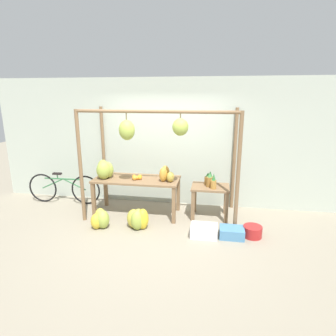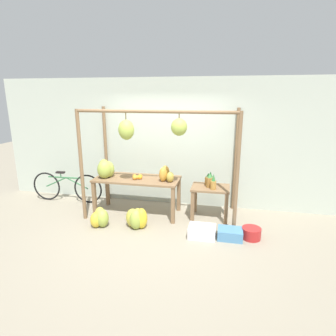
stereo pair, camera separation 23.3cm
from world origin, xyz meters
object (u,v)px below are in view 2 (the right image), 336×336
pineapple_cluster (210,181)px  banana_pile_ground_left (100,218)px  banana_pile_on_table (106,169)px  fruit_crate_white (202,231)px  orange_pile (137,177)px  parked_bicycle (67,187)px  banana_pile_ground_right (137,218)px  blue_bucket (251,233)px  fruit_crate_purple (230,234)px  papaya_pile (166,174)px

pineapple_cluster → banana_pile_ground_left: (-2.00, -0.86, -0.61)m
banana_pile_on_table → fruit_crate_white: bearing=-18.1°
orange_pile → pineapple_cluster: 1.47m
parked_bicycle → banana_pile_ground_left: bearing=-38.7°
banana_pile_ground_left → fruit_crate_white: bearing=0.1°
pineapple_cluster → banana_pile_ground_right: size_ratio=0.78×
pineapple_cluster → blue_bucket: 1.27m
fruit_crate_white → orange_pile: bearing=154.1°
fruit_crate_white → banana_pile_ground_right: bearing=175.8°
banana_pile_ground_left → banana_pile_ground_right: 0.71m
parked_bicycle → banana_pile_ground_right: bearing=-25.4°
banana_pile_ground_right → parked_bicycle: size_ratio=0.29×
parked_bicycle → fruit_crate_purple: size_ratio=4.06×
fruit_crate_white → pineapple_cluster: bearing=86.0°
fruit_crate_purple → parked_bicycle: bearing=164.8°
fruit_crate_white → papaya_pile: bearing=140.2°
banana_pile_on_table → papaya_pile: size_ratio=1.44×
banana_pile_on_table → parked_bicycle: (-1.18, 0.37, -0.59)m
banana_pile_on_table → parked_bicycle: banana_pile_on_table is taller
banana_pile_ground_left → papaya_pile: 1.51m
pineapple_cluster → parked_bicycle: 3.34m
banana_pile_ground_right → papaya_pile: (0.43, 0.58, 0.72)m
banana_pile_on_table → blue_bucket: banana_pile_on_table is taller
parked_bicycle → fruit_crate_purple: (3.74, -1.02, -0.27)m
banana_pile_ground_left → fruit_crate_purple: 2.42m
banana_pile_ground_right → parked_bicycle: (-2.01, 0.96, 0.17)m
pineapple_cluster → banana_pile_on_table: bearing=-175.3°
banana_pile_ground_left → fruit_crate_white: size_ratio=0.85×
banana_pile_on_table → orange_pile: bearing=0.3°
banana_pile_on_table → banana_pile_ground_left: bearing=-79.0°
fruit_crate_white → fruit_crate_purple: fruit_crate_white is taller
orange_pile → banana_pile_ground_right: size_ratio=0.44×
pineapple_cluster → fruit_crate_white: pineapple_cluster is taller
pineapple_cluster → banana_pile_ground_right: pineapple_cluster is taller
banana_pile_ground_left → papaya_pile: size_ratio=1.14×
banana_pile_on_table → papaya_pile: (1.27, -0.01, -0.04)m
banana_pile_ground_right → parked_bicycle: 2.24m
banana_pile_on_table → papaya_pile: banana_pile_on_table is taller
banana_pile_ground_right → papaya_pile: bearing=53.1°
banana_pile_on_table → pineapple_cluster: (2.13, 0.17, -0.17)m
papaya_pile → banana_pile_on_table: bearing=179.6°
banana_pile_ground_right → fruit_crate_white: banana_pile_ground_right is taller
pineapple_cluster → fruit_crate_white: 1.09m
papaya_pile → fruit_crate_purple: bearing=-26.3°
parked_bicycle → orange_pile: bearing=-11.3°
banana_pile_on_table → banana_pile_ground_right: bearing=-35.2°
banana_pile_ground_left → fruit_crate_white: (1.94, 0.00, -0.07)m
orange_pile → papaya_pile: size_ratio=0.62×
fruit_crate_white → blue_bucket: 0.85m
fruit_crate_white → parked_bicycle: 3.42m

